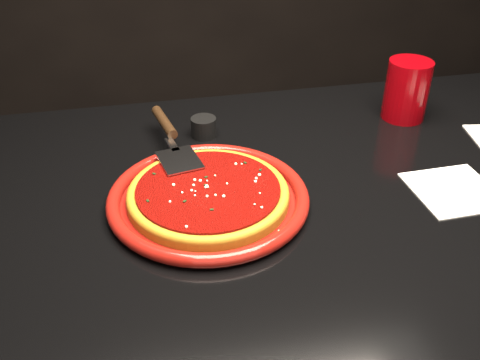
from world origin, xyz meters
name	(u,v)px	position (x,y,z in m)	size (l,w,h in m)	color
table	(293,330)	(0.00, 0.00, 0.38)	(1.20, 0.80, 0.75)	black
plate	(208,198)	(-0.17, -0.02, 0.76)	(0.33, 0.33, 0.02)	maroon
pizza_crust	(208,196)	(-0.17, -0.02, 0.77)	(0.27, 0.27, 0.01)	#845813
pizza_crust_rim	(208,192)	(-0.17, -0.02, 0.77)	(0.27, 0.27, 0.02)	#845813
pizza_sauce	(208,190)	(-0.17, -0.02, 0.78)	(0.24, 0.24, 0.01)	#750905
parmesan_dusting	(208,187)	(-0.17, -0.02, 0.78)	(0.23, 0.23, 0.01)	beige
basil_flecks	(208,187)	(-0.17, -0.02, 0.78)	(0.21, 0.21, 0.00)	black
pizza_server	(172,138)	(-0.22, 0.14, 0.79)	(0.08, 0.29, 0.02)	silver
cup	(407,90)	(0.29, 0.21, 0.81)	(0.09, 0.09, 0.13)	#8F0308
napkin_a	(454,190)	(0.25, -0.07, 0.75)	(0.14, 0.14, 0.00)	silver
ramekin	(204,127)	(-0.15, 0.22, 0.77)	(0.05, 0.05, 0.04)	black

